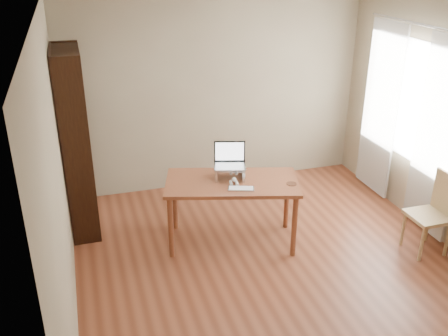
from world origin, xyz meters
TOP-DOWN VIEW (x-y plane):
  - room at (0.03, 0.01)m, footprint 4.04×4.54m
  - bookshelf at (-1.83, 1.55)m, footprint 0.30×0.90m
  - curtains at (1.92, 0.80)m, footprint 0.03×1.90m
  - desk at (-0.28, 0.69)m, footprint 1.56×1.08m
  - laptop_stand at (-0.28, 0.77)m, footprint 0.32×0.25m
  - laptop at (-0.28, 0.83)m, footprint 0.39×0.37m
  - keyboard at (-0.25, 0.47)m, footprint 0.29×0.20m
  - coaster at (0.30, 0.44)m, footprint 0.11×0.11m
  - cat at (-0.26, 0.80)m, footprint 0.25×0.49m
  - chair at (1.74, -0.11)m, footprint 0.40×0.40m

SIDE VIEW (x-z plane):
  - chair at x=1.74m, z-range 0.03..0.93m
  - desk at x=-0.28m, z-range 0.28..1.03m
  - coaster at x=0.30m, z-range 0.75..0.76m
  - keyboard at x=-0.25m, z-range 0.75..0.77m
  - cat at x=-0.26m, z-range 0.74..0.90m
  - laptop_stand at x=-0.28m, z-range 0.77..0.90m
  - laptop at x=-0.28m, z-range 0.82..1.06m
  - bookshelf at x=-1.83m, z-range 0.00..2.10m
  - curtains at x=1.92m, z-range 0.05..2.29m
  - room at x=0.03m, z-range -0.02..2.62m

